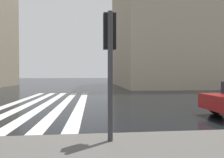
{
  "coord_description": "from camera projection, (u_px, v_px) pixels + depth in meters",
  "views": [
    {
      "loc": [
        -8.12,
        -0.62,
        1.68
      ],
      "look_at": [
        5.81,
        -2.03,
        1.41
      ],
      "focal_mm": 31.31,
      "sensor_mm": 36.0,
      "label": 1
    }
  ],
  "objects": [
    {
      "name": "haussmann_block_corner",
      "position": [
        191.0,
        18.0,
        31.73
      ],
      "size": [
        19.65,
        23.93,
        22.35
      ],
      "color": "tan",
      "rests_on": "ground_plane"
    },
    {
      "name": "traffic_signal_post",
      "position": [
        110.0,
        48.0,
        4.63
      ],
      "size": [
        0.44,
        0.3,
        3.0
      ],
      "color": "#333338",
      "rests_on": "sidewalk_pavement"
    },
    {
      "name": "ground_plane",
      "position": [
        77.0,
        116.0,
        8.04
      ],
      "size": [
        220.0,
        220.0,
        0.0
      ],
      "primitive_type": "plane",
      "color": "black"
    },
    {
      "name": "zebra_crossing",
      "position": [
        48.0,
        103.0,
        11.82
      ],
      "size": [
        13.0,
        4.5,
        0.01
      ],
      "color": "silver",
      "rests_on": "ground_plane"
    }
  ]
}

